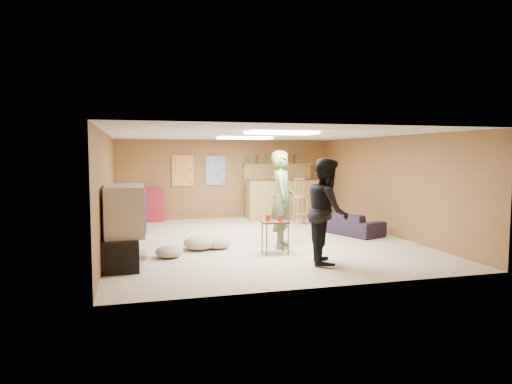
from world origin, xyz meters
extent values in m
plane|color=#BEAF91|center=(0.00, 0.00, 0.00)|extent=(7.00, 7.00, 0.00)
cube|color=silver|center=(0.00, 0.00, 2.20)|extent=(6.00, 7.00, 0.02)
cube|color=brown|center=(0.00, 3.50, 1.10)|extent=(6.00, 0.02, 2.20)
cube|color=brown|center=(0.00, -3.50, 1.10)|extent=(6.00, 0.02, 2.20)
cube|color=brown|center=(-3.00, 0.00, 1.10)|extent=(0.02, 7.00, 2.20)
cube|color=brown|center=(3.00, 0.00, 1.10)|extent=(0.02, 7.00, 2.20)
cube|color=black|center=(-2.72, -1.50, 0.25)|extent=(0.55, 1.30, 0.50)
cube|color=#B2B2B7|center=(-2.50, -1.50, 0.15)|extent=(0.35, 0.50, 0.08)
cube|color=#B2B2B7|center=(-2.65, -1.50, 0.90)|extent=(0.60, 1.10, 0.80)
cube|color=navy|center=(-2.34, -1.50, 0.90)|extent=(0.02, 0.95, 0.65)
cube|color=olive|center=(1.50, 2.95, 0.55)|extent=(2.00, 0.60, 1.10)
cube|color=#3E2414|center=(1.50, 2.70, 1.10)|extent=(2.10, 0.12, 0.05)
cube|color=olive|center=(1.50, 3.40, 1.50)|extent=(2.00, 0.18, 0.05)
cube|color=olive|center=(1.50, 3.42, 1.20)|extent=(2.00, 0.14, 0.60)
cube|color=#BF3F26|center=(-1.20, 3.46, 1.35)|extent=(0.60, 0.03, 0.85)
cube|color=#334C99|center=(-0.30, 3.46, 1.35)|extent=(0.55, 0.03, 0.80)
cube|color=maroon|center=(-2.00, 3.30, 0.45)|extent=(0.50, 0.26, 0.91)
cube|color=white|center=(0.00, -1.50, 2.17)|extent=(1.20, 0.60, 0.04)
cube|color=white|center=(0.00, 1.20, 2.17)|extent=(1.20, 0.60, 0.04)
imported|color=#58693D|center=(0.25, -0.83, 0.94)|extent=(0.66, 0.80, 1.87)
imported|color=black|center=(0.57, -2.21, 0.87)|extent=(0.89, 1.01, 1.75)
imported|color=black|center=(2.17, 0.27, 0.25)|extent=(1.22, 1.83, 0.50)
cube|color=#3E2414|center=(-0.06, -1.35, 0.30)|extent=(0.50, 0.41, 0.60)
cylinder|color=red|center=(-0.18, -1.33, 0.66)|extent=(0.10, 0.10, 0.12)
cylinder|color=red|center=(0.01, -1.43, 0.66)|extent=(0.10, 0.10, 0.12)
cylinder|color=navy|center=(0.06, -1.25, 0.66)|extent=(0.09, 0.09, 0.11)
ellipsoid|color=gray|center=(-1.34, -0.62, 0.13)|extent=(0.76, 0.76, 0.26)
ellipsoid|color=gray|center=(-0.98, -0.63, 0.11)|extent=(0.63, 0.63, 0.22)
ellipsoid|color=gray|center=(-1.93, -1.15, 0.11)|extent=(0.56, 0.56, 0.22)
camera|label=1|loc=(-2.50, -9.11, 1.81)|focal=32.00mm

